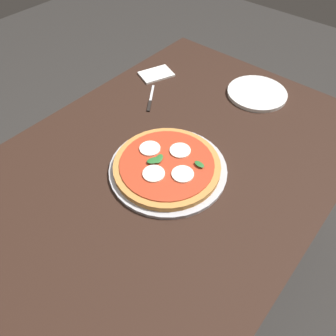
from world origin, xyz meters
name	(u,v)px	position (x,y,z in m)	size (l,w,h in m)	color
ground_plane	(156,274)	(0.00, 0.00, 0.00)	(6.00, 6.00, 0.00)	#2D2B28
dining_table	(151,193)	(0.00, 0.00, 0.62)	(1.49, 0.94, 0.71)	black
serving_tray	(168,169)	(-0.05, 0.03, 0.72)	(0.36, 0.36, 0.01)	#B2B2B7
pizza	(167,165)	(-0.05, 0.03, 0.73)	(0.32, 0.32, 0.03)	#C6843F
plate_white	(257,93)	(-0.57, 0.04, 0.72)	(0.23, 0.23, 0.01)	white
napkin	(156,74)	(-0.42, -0.35, 0.71)	(0.13, 0.09, 0.01)	white
knife	(150,101)	(-0.27, -0.25, 0.71)	(0.14, 0.10, 0.01)	black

